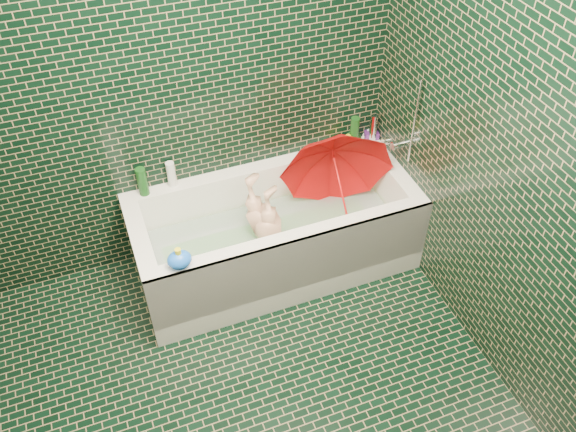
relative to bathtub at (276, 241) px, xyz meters
name	(u,v)px	position (x,y,z in m)	size (l,w,h in m)	color
floor	(262,423)	(-0.45, -1.01, -0.21)	(2.80, 2.80, 0.00)	black
wall_back	(168,77)	(-0.45, 0.39, 1.04)	(2.80, 2.80, 0.00)	black
wall_right	(539,178)	(0.85, -1.01, 1.04)	(2.80, 2.80, 0.00)	black
bathtub	(276,241)	(0.00, 0.00, 0.00)	(1.70, 0.75, 0.55)	white
bath_mat	(275,246)	(0.00, 0.02, -0.06)	(1.35, 0.47, 0.01)	#48D32A
water	(275,229)	(0.00, 0.02, 0.09)	(1.48, 0.53, 0.00)	silver
faucet	(402,139)	(0.81, 0.01, 0.56)	(0.18, 0.19, 0.55)	silver
child	(268,235)	(-0.06, -0.02, 0.10)	(0.31, 0.20, 0.84)	tan
umbrella	(340,186)	(0.40, -0.04, 0.36)	(0.66, 0.66, 0.58)	red
soap_bottle_a	(370,139)	(0.80, 0.35, 0.34)	(0.11, 0.11, 0.27)	white
soap_bottle_b	(372,141)	(0.80, 0.33, 0.34)	(0.09, 0.10, 0.21)	#491B68
soap_bottle_c	(358,141)	(0.71, 0.35, 0.34)	(0.13, 0.13, 0.17)	#124114
bottle_right_tall	(354,132)	(0.66, 0.32, 0.44)	(0.06, 0.06, 0.21)	#124114
bottle_right_pump	(373,128)	(0.80, 0.33, 0.44)	(0.05, 0.05, 0.20)	silver
bottle_left_tall	(142,182)	(-0.70, 0.34, 0.43)	(0.06, 0.06, 0.18)	#124114
bottle_left_short	(171,174)	(-0.52, 0.36, 0.42)	(0.05, 0.05, 0.17)	white
rubber_duck	(343,142)	(0.59, 0.33, 0.38)	(0.13, 0.11, 0.10)	yellow
bath_toy	(179,259)	(-0.64, -0.31, 0.39)	(0.15, 0.13, 0.13)	#1B65FB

